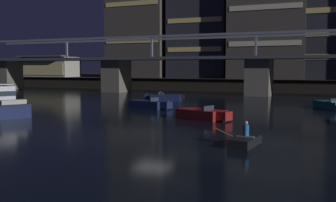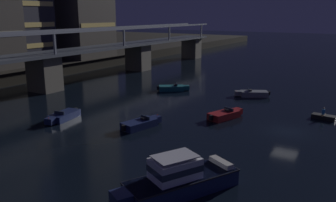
% 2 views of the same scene
% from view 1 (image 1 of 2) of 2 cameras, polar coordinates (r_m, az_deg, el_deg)
% --- Properties ---
extents(ground_plane, '(400.00, 400.00, 0.00)m').
position_cam_1_polar(ground_plane, '(27.29, -2.17, -4.25)').
color(ground_plane, black).
extents(far_riverbank, '(240.00, 80.00, 2.20)m').
position_cam_1_polar(far_riverbank, '(110.49, 17.26, 2.86)').
color(far_riverbank, black).
rests_on(far_riverbank, ground).
extents(river_bridge, '(105.50, 6.40, 9.38)m').
position_cam_1_polar(river_bridge, '(62.91, 12.70, 4.54)').
color(river_bridge, '#605B51').
rests_on(river_bridge, ground).
extents(tower_west_tall, '(12.00, 8.12, 28.62)m').
position_cam_1_polar(tower_west_tall, '(84.00, 4.63, 12.98)').
color(tower_west_tall, '#282833').
rests_on(tower_west_tall, far_riverbank).
extents(tower_east_tall, '(8.60, 9.17, 19.98)m').
position_cam_1_polar(tower_east_tall, '(78.24, 21.26, 10.10)').
color(tower_east_tall, '#282833').
rests_on(tower_east_tall, far_riverbank).
extents(waterfront_pavilion, '(12.40, 7.40, 4.70)m').
position_cam_1_polar(waterfront_pavilion, '(95.36, -16.13, 4.64)').
color(waterfront_pavilion, '#B2AD9E').
rests_on(waterfront_pavilion, far_riverbank).
extents(speedboat_near_center, '(5.23, 2.42, 1.16)m').
position_cam_1_polar(speedboat_near_center, '(52.06, -0.47, 0.48)').
color(speedboat_near_center, '#19234C').
rests_on(speedboat_near_center, ground).
extents(speedboat_near_right, '(5.12, 3.00, 1.16)m').
position_cam_1_polar(speedboat_near_right, '(33.60, 4.85, -1.86)').
color(speedboat_near_right, maroon).
rests_on(speedboat_near_right, ground).
extents(speedboat_mid_left, '(5.20, 2.67, 1.16)m').
position_cam_1_polar(speedboat_mid_left, '(42.55, -2.60, -0.47)').
color(speedboat_mid_left, '#19234C').
rests_on(speedboat_mid_left, ground).
extents(speedboat_mid_center, '(3.94, 4.72, 1.16)m').
position_cam_1_polar(speedboat_mid_center, '(44.82, 22.13, -0.55)').
color(speedboat_mid_center, '#196066').
rests_on(speedboat_mid_center, ground).
extents(dinghy_with_paddler, '(2.48, 2.70, 1.36)m').
position_cam_1_polar(dinghy_with_paddler, '(22.57, 10.80, -5.52)').
color(dinghy_with_paddler, black).
rests_on(dinghy_with_paddler, ground).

